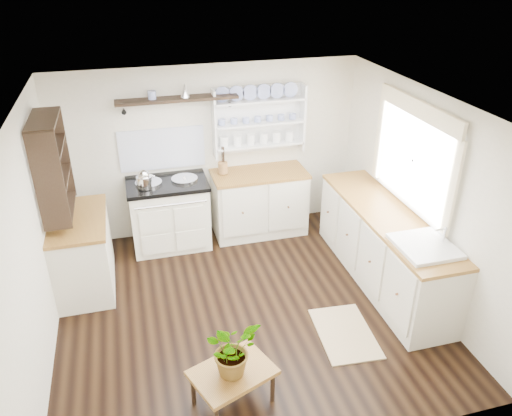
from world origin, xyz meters
name	(u,v)px	position (x,y,z in m)	size (l,w,h in m)	color
floor	(245,307)	(0.00, 0.00, 0.00)	(4.00, 3.80, 0.01)	black
wall_back	(210,151)	(0.00, 1.90, 1.15)	(4.00, 0.02, 2.30)	beige
wall_right	(420,194)	(2.00, 0.00, 1.15)	(0.02, 3.80, 2.30)	beige
wall_left	(33,244)	(-2.00, 0.00, 1.15)	(0.02, 3.80, 2.30)	beige
ceiling	(243,106)	(0.00, 0.00, 2.30)	(4.00, 3.80, 0.01)	white
window	(414,155)	(1.95, 0.15, 1.56)	(0.08, 1.55, 1.22)	white
aga_cooker	(170,213)	(-0.63, 1.57, 0.47)	(1.03, 0.71, 0.95)	white
back_cabinets	(259,202)	(0.60, 1.60, 0.46)	(1.27, 0.63, 0.90)	beige
right_cabinets	(383,247)	(1.70, 0.10, 0.46)	(0.62, 2.43, 0.90)	beige
belfast_sink	(423,256)	(1.70, -0.65, 0.80)	(0.55, 0.60, 0.45)	white
left_cabinets	(83,252)	(-1.70, 0.90, 0.46)	(0.62, 1.13, 0.90)	beige
plate_rack	(258,119)	(0.65, 1.86, 1.56)	(1.20, 0.22, 0.90)	white
high_shelf	(177,100)	(-0.40, 1.78, 1.91)	(1.50, 0.29, 0.16)	black
left_shelving	(52,165)	(-1.84, 0.90, 1.55)	(0.28, 0.80, 1.05)	black
kettle	(144,179)	(-0.91, 1.45, 1.05)	(0.19, 0.19, 0.23)	silver
utensil_crock	(223,168)	(0.12, 1.68, 0.99)	(0.13, 0.13, 0.15)	olive
center_table	(233,375)	(-0.42, -1.24, 0.32)	(0.81, 0.70, 0.37)	brown
potted_plant	(232,349)	(-0.42, -1.24, 0.61)	(0.44, 0.38, 0.49)	#3F7233
floor_rug	(345,333)	(0.90, -0.69, 0.01)	(0.55, 0.85, 0.02)	#9E855C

